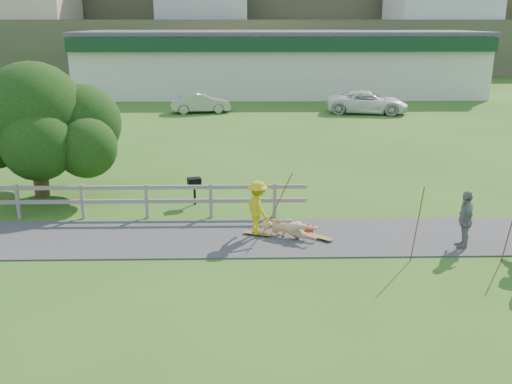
# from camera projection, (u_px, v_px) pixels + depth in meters

# --- Properties ---
(ground) EXTENTS (260.00, 260.00, 0.00)m
(ground) POSITION_uv_depth(u_px,v_px,m) (205.00, 259.00, 14.83)
(ground) COLOR #2E5F1B
(ground) RESTS_ON ground
(path) EXTENTS (34.00, 3.00, 0.04)m
(path) POSITION_uv_depth(u_px,v_px,m) (208.00, 238.00, 16.26)
(path) COLOR #333335
(path) RESTS_ON ground
(fence) EXTENTS (15.05, 0.10, 1.10)m
(fence) POSITION_uv_depth(u_px,v_px,m) (62.00, 197.00, 17.68)
(fence) COLOR slate
(fence) RESTS_ON ground
(strip_mall) EXTENTS (32.50, 10.75, 5.10)m
(strip_mall) POSITION_uv_depth(u_px,v_px,m) (279.00, 62.00, 47.60)
(strip_mall) COLOR beige
(strip_mall) RESTS_ON ground
(skater_rider) EXTENTS (0.96, 1.15, 1.55)m
(skater_rider) POSITION_uv_depth(u_px,v_px,m) (258.00, 211.00, 16.18)
(skater_rider) COLOR gold
(skater_rider) RESTS_ON ground
(skater_fallen) EXTENTS (1.16, 1.63, 0.60)m
(skater_fallen) POSITION_uv_depth(u_px,v_px,m) (289.00, 229.00, 16.16)
(skater_fallen) COLOR tan
(skater_fallen) RESTS_ON ground
(spectator_b) EXTENTS (0.50, 0.99, 1.62)m
(spectator_b) POSITION_uv_depth(u_px,v_px,m) (465.00, 220.00, 15.38)
(spectator_b) COLOR gray
(spectator_b) RESTS_ON ground
(car_silver) EXTENTS (4.12, 2.08, 1.30)m
(car_silver) POSITION_uv_depth(u_px,v_px,m) (200.00, 103.00, 38.08)
(car_silver) COLOR #9EA2A5
(car_silver) RESTS_ON ground
(car_white) EXTENTS (5.65, 3.37, 1.47)m
(car_white) POSITION_uv_depth(u_px,v_px,m) (367.00, 102.00, 37.78)
(car_white) COLOR white
(car_white) RESTS_ON ground
(tree) EXTENTS (5.69, 5.69, 4.00)m
(tree) POSITION_uv_depth(u_px,v_px,m) (37.00, 140.00, 19.64)
(tree) COLOR black
(tree) RESTS_ON ground
(bbq) EXTENTS (0.50, 0.44, 0.93)m
(bbq) POSITION_uv_depth(u_px,v_px,m) (195.00, 191.00, 19.12)
(bbq) COLOR black
(bbq) RESTS_ON ground
(longboard_rider) EXTENTS (0.85, 0.47, 0.09)m
(longboard_rider) POSITION_uv_depth(u_px,v_px,m) (258.00, 235.00, 16.39)
(longboard_rider) COLOR olive
(longboard_rider) RESTS_ON ground
(longboard_fallen) EXTENTS (0.87, 0.77, 0.10)m
(longboard_fallen) POSITION_uv_depth(u_px,v_px,m) (317.00, 238.00, 16.16)
(longboard_fallen) COLOR olive
(longboard_fallen) RESTS_ON ground
(helmet) EXTENTS (0.29, 0.29, 0.29)m
(helmet) POSITION_uv_depth(u_px,v_px,m) (309.00, 229.00, 16.56)
(helmet) COLOR #B32A13
(helmet) RESTS_ON ground
(pole_rider) EXTENTS (0.03, 0.03, 1.96)m
(pole_rider) POSITION_uv_depth(u_px,v_px,m) (278.00, 200.00, 16.52)
(pole_rider) COLOR brown
(pole_rider) RESTS_ON ground
(pole_spec_left) EXTENTS (0.03, 0.03, 2.00)m
(pole_spec_left) POSITION_uv_depth(u_px,v_px,m) (417.00, 224.00, 14.46)
(pole_spec_left) COLOR brown
(pole_spec_left) RESTS_ON ground
(pole_spec_right) EXTENTS (0.03, 0.03, 1.88)m
(pole_spec_right) POSITION_uv_depth(u_px,v_px,m) (511.00, 227.00, 14.43)
(pole_spec_right) COLOR brown
(pole_spec_right) RESTS_ON ground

